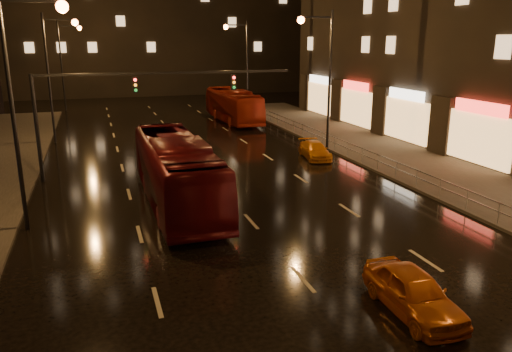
# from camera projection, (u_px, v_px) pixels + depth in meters

# --- Properties ---
(ground) EXTENTS (140.00, 140.00, 0.00)m
(ground) POSITION_uv_depth(u_px,v_px,m) (204.00, 169.00, 31.95)
(ground) COLOR black
(ground) RESTS_ON ground
(sidewalk_right) EXTENTS (7.00, 70.00, 0.15)m
(sidewalk_right) POSITION_uv_depth(u_px,v_px,m) (432.00, 170.00, 31.36)
(sidewalk_right) COLOR #38332D
(sidewalk_right) RESTS_ON ground
(traffic_signal) EXTENTS (15.31, 0.32, 6.20)m
(traffic_signal) POSITION_uv_depth(u_px,v_px,m) (118.00, 98.00, 29.19)
(traffic_signal) COLOR black
(traffic_signal) RESTS_ON ground
(railing_right) EXTENTS (0.05, 56.00, 1.00)m
(railing_right) POSITION_uv_depth(u_px,v_px,m) (362.00, 151.00, 32.91)
(railing_right) COLOR #99999E
(railing_right) RESTS_ON sidewalk_right
(bus_red) EXTENTS (2.94, 12.25, 3.41)m
(bus_red) POSITION_uv_depth(u_px,v_px,m) (177.00, 171.00, 24.78)
(bus_red) COLOR #550C11
(bus_red) RESTS_ON ground
(bus_curb) EXTENTS (3.08, 11.63, 3.22)m
(bus_curb) POSITION_uv_depth(u_px,v_px,m) (233.00, 106.00, 50.12)
(bus_curb) COLOR maroon
(bus_curb) RESTS_ON ground
(taxi_near) EXTENTS (1.70, 4.01, 1.35)m
(taxi_near) POSITION_uv_depth(u_px,v_px,m) (413.00, 292.00, 15.03)
(taxi_near) COLOR #C95B12
(taxi_near) RESTS_ON ground
(taxi_far) EXTENTS (2.11, 4.11, 1.14)m
(taxi_far) POSITION_uv_depth(u_px,v_px,m) (315.00, 150.00, 34.77)
(taxi_far) COLOR orange
(taxi_far) RESTS_ON ground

